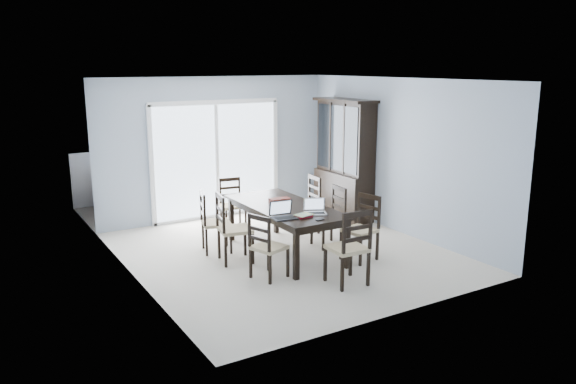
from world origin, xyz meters
name	(u,v)px	position (x,y,z in m)	size (l,w,h in m)	color
floor	(285,253)	(0.00, 0.00, 0.00)	(5.00, 5.00, 0.00)	beige
ceiling	(285,80)	(0.00, 0.00, 2.60)	(5.00, 5.00, 0.00)	white
back_wall	(216,148)	(0.00, 2.50, 1.30)	(4.50, 0.02, 2.60)	#98A6B6
wall_left	(133,186)	(-2.25, 0.00, 1.30)	(0.02, 5.00, 2.60)	#98A6B6
wall_right	(400,157)	(2.25, 0.00, 1.30)	(0.02, 5.00, 2.60)	#98A6B6
balcony	(198,207)	(0.00, 3.50, -0.05)	(4.50, 2.00, 0.10)	gray
railing	(180,171)	(0.00, 4.50, 0.55)	(4.50, 0.06, 1.10)	#99999E
dining_table	(285,210)	(0.00, 0.00, 0.67)	(1.00, 2.20, 0.75)	black
china_hutch	(344,160)	(2.02, 1.25, 1.07)	(0.50, 1.38, 2.20)	black
sliding_door	(217,160)	(0.00, 2.48, 1.09)	(2.52, 0.05, 2.18)	silver
chair_left_near	(264,240)	(-0.77, -0.77, 0.55)	(0.51, 0.50, 1.04)	black
chair_left_mid	(228,221)	(-0.90, 0.08, 0.62)	(0.53, 0.52, 1.18)	black
chair_left_far	(210,215)	(-0.94, 0.65, 0.58)	(0.51, 0.50, 1.09)	black
chair_right_near	(364,220)	(0.88, -0.79, 0.59)	(0.50, 0.49, 1.11)	black
chair_right_mid	(333,210)	(0.86, -0.04, 0.58)	(0.45, 0.44, 1.09)	black
chair_right_far	(309,198)	(0.93, 0.77, 0.59)	(0.47, 0.46, 1.12)	black
chair_end_near	(352,240)	(0.07, -1.55, 0.63)	(0.47, 0.48, 1.19)	black
chair_end_far	(231,198)	(-0.10, 1.67, 0.54)	(0.44, 0.45, 1.01)	black
laptop_dark	(285,215)	(-0.38, -0.63, 0.81)	(0.36, 0.27, 0.23)	black
laptop_silver	(315,210)	(0.12, -0.64, 0.80)	(0.37, 0.32, 0.21)	silver
book_stack	(303,216)	(-0.12, -0.69, 0.77)	(0.27, 0.23, 0.04)	maroon
cell_phone	(320,220)	(-0.01, -0.94, 0.76)	(0.12, 0.05, 0.01)	black
game_box	(280,201)	(0.00, 0.16, 0.79)	(0.31, 0.16, 0.08)	#4A120E
hot_tub	(164,187)	(-0.68, 3.54, 0.44)	(1.96, 1.82, 0.87)	maroon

